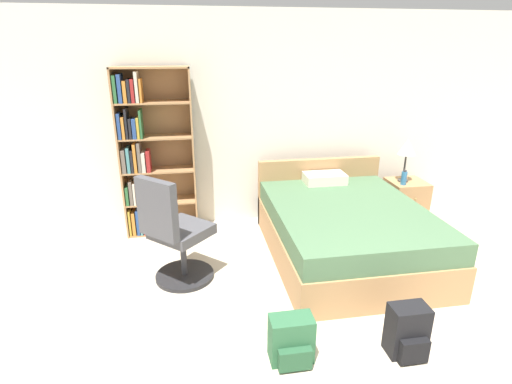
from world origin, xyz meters
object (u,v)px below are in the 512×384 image
(bed, at_px, (344,229))
(water_bottle, at_px, (404,178))
(table_lamp, at_px, (407,148))
(office_chair, at_px, (175,236))
(backpack_green, at_px, (292,341))
(nightstand, at_px, (405,200))
(bookshelf, at_px, (147,153))
(backpack_black, at_px, (408,332))

(bed, distance_m, water_bottle, 1.29)
(table_lamp, bearing_deg, bed, -143.61)
(office_chair, xyz_separation_m, backpack_green, (0.84, -1.20, -0.33))
(office_chair, distance_m, table_lamp, 3.13)
(nightstand, bearing_deg, backpack_green, -133.18)
(bookshelf, height_order, bed, bookshelf)
(bookshelf, height_order, water_bottle, bookshelf)
(bookshelf, xyz_separation_m, backpack_black, (2.01, -2.48, -0.81))
(bookshelf, bearing_deg, backpack_green, -64.45)
(bookshelf, relative_size, table_lamp, 3.55)
(bookshelf, bearing_deg, office_chair, -75.58)
(office_chair, height_order, nightstand, office_chair)
(bookshelf, distance_m, backpack_green, 2.79)
(office_chair, height_order, table_lamp, office_chair)
(table_lamp, xyz_separation_m, water_bottle, (-0.06, -0.12, -0.35))
(backpack_black, bearing_deg, nightstand, 61.68)
(bookshelf, relative_size, backpack_green, 5.53)
(bookshelf, xyz_separation_m, bed, (2.11, -0.93, -0.70))
(bookshelf, distance_m, bed, 2.41)
(nightstand, distance_m, backpack_black, 2.67)
(bed, relative_size, backpack_green, 5.75)
(bed, xyz_separation_m, water_bottle, (1.04, 0.69, 0.31))
(table_lamp, bearing_deg, bookshelf, 177.87)
(nightstand, bearing_deg, table_lamp, 169.60)
(backpack_black, relative_size, backpack_green, 1.13)
(office_chair, bearing_deg, bed, 8.44)
(water_bottle, relative_size, backpack_black, 0.47)
(bed, distance_m, table_lamp, 1.52)
(nightstand, height_order, water_bottle, water_bottle)
(office_chair, relative_size, backpack_green, 3.10)
(bookshelf, distance_m, backpack_black, 3.29)
(table_lamp, bearing_deg, backpack_black, -117.01)
(office_chair, bearing_deg, table_lamp, 20.44)
(table_lamp, relative_size, water_bottle, 2.92)
(bed, height_order, nightstand, bed)
(nightstand, bearing_deg, water_bottle, -138.24)
(bookshelf, xyz_separation_m, office_chair, (0.31, -1.20, -0.51))
(bed, bearing_deg, nightstand, 34.51)
(water_bottle, bearing_deg, backpack_black, -117.01)
(table_lamp, xyz_separation_m, backpack_black, (-1.20, -2.36, -0.77))
(backpack_black, bearing_deg, water_bottle, 62.99)
(bookshelf, relative_size, office_chair, 1.79)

